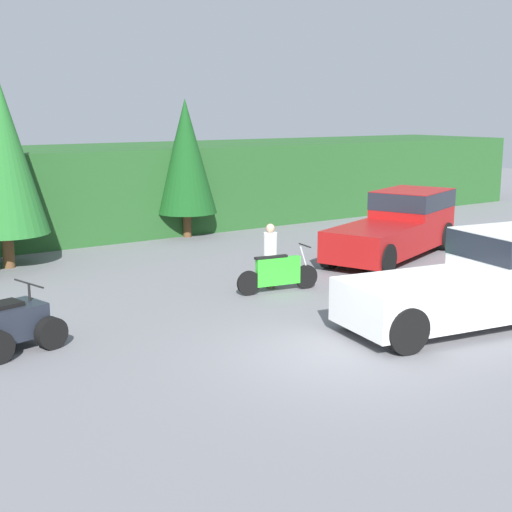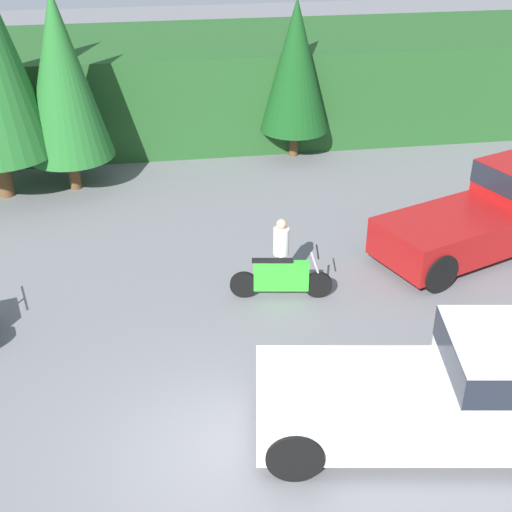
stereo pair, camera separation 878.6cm
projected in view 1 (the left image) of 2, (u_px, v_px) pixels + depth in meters
ground_plane at (340, 356)px, 13.38m from camera, size 80.00×80.00×0.00m
hillside_backdrop at (51, 192)px, 25.98m from camera, size 44.00×6.00×3.17m
tree_mid_left at (1, 154)px, 20.22m from camera, size 2.47×2.47×5.61m
tree_mid_right at (186, 157)px, 25.34m from camera, size 2.17×2.17×4.94m
pickup_truck_red at (400, 223)px, 22.44m from camera, size 6.10×3.87×1.99m
pickup_truck_second at (486, 276)px, 15.22m from camera, size 5.72×2.83×1.99m
dirt_bike at (278, 274)px, 18.00m from camera, size 2.23×0.65×1.16m
quad_atv at (9, 325)px, 13.63m from camera, size 2.03×1.70×1.24m
rider_person at (270, 253)px, 18.31m from camera, size 0.45×0.45×1.69m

